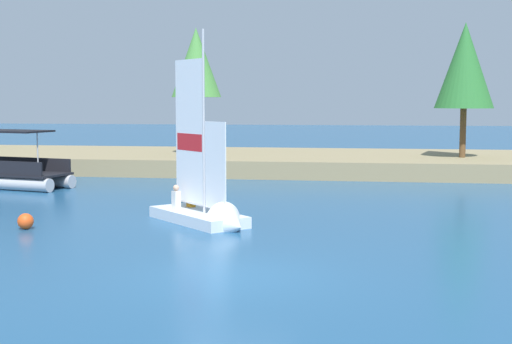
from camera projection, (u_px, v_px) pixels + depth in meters
ground_plane at (234, 276)px, 16.13m from camera, size 200.00×200.00×0.00m
shore_bank at (312, 162)px, 40.59m from camera, size 80.00×10.77×0.90m
shoreline_tree_centre at (196, 63)px, 40.21m from camera, size 2.79×2.79×7.09m
shoreline_tree_midright at (465, 66)px, 37.73m from camera, size 3.08×3.08×7.12m
sailboat at (211, 212)px, 22.55m from camera, size 4.09×4.13×6.64m
pontoon_boat at (5, 173)px, 32.54m from camera, size 6.51×3.56×2.60m
channel_buoy at (26, 221)px, 21.94m from camera, size 0.49×0.49×0.49m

